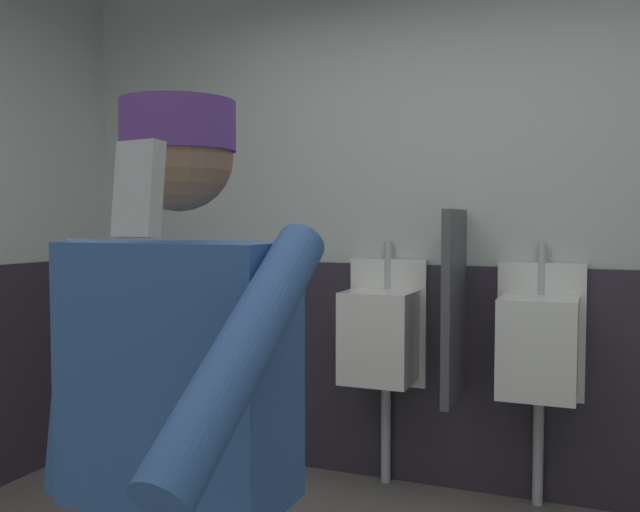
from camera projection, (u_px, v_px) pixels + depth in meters
name	position (u px, v px, depth m)	size (l,w,h in m)	color
wall_back	(458.00, 214.00, 3.45)	(4.91, 0.12, 2.76)	silver
wainscot_band_back	(454.00, 377.00, 3.42)	(4.31, 0.03, 1.12)	#2D2833
urinal_left	(381.00, 335.00, 3.40)	(0.40, 0.34, 1.24)	white
urinal_middle	(538.00, 345.00, 3.12)	(0.40, 0.34, 1.24)	white
privacy_divider_panel	(454.00, 306.00, 3.19)	(0.04, 0.40, 0.90)	#4C4C51
person	(179.00, 429.00, 1.37)	(0.66, 0.60, 1.58)	#2D3342
cell_phone	(138.00, 189.00, 0.78)	(0.06, 0.02, 0.11)	silver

